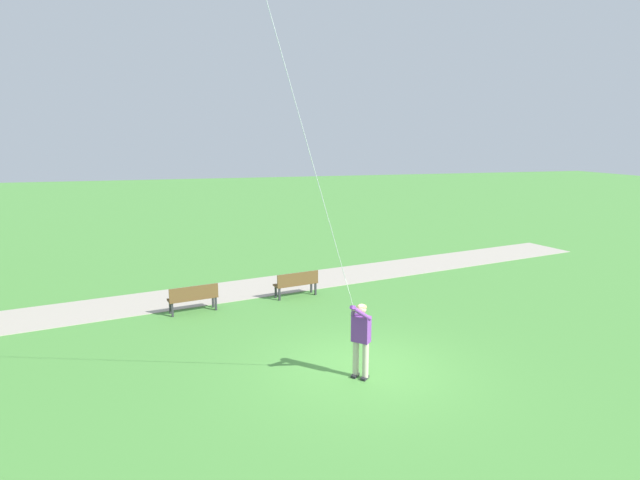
% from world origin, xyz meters
% --- Properties ---
extents(ground_plane, '(120.00, 120.00, 0.00)m').
position_xyz_m(ground_plane, '(0.00, 0.00, 0.00)').
color(ground_plane, '#4C8E3D').
extents(walkway_path, '(8.69, 31.84, 0.02)m').
position_xyz_m(walkway_path, '(7.23, 2.00, 0.01)').
color(walkway_path, '#ADA393').
rests_on(walkway_path, ground).
extents(person_kite_flyer, '(0.59, 0.60, 1.83)m').
position_xyz_m(person_kite_flyer, '(-0.40, 0.23, 1.05)').
color(person_kite_flyer, '#232328').
rests_on(person_kite_flyer, ground).
extents(park_bench_near_walkway, '(0.73, 1.56, 0.88)m').
position_xyz_m(park_bench_near_walkway, '(5.89, 0.20, 0.51)').
color(park_bench_near_walkway, brown).
rests_on(park_bench_near_walkway, ground).
extents(park_bench_far_walkway, '(0.73, 1.56, 0.88)m').
position_xyz_m(park_bench_far_walkway, '(5.20, 3.63, 0.51)').
color(park_bench_far_walkway, brown).
rests_on(park_bench_far_walkway, ground).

